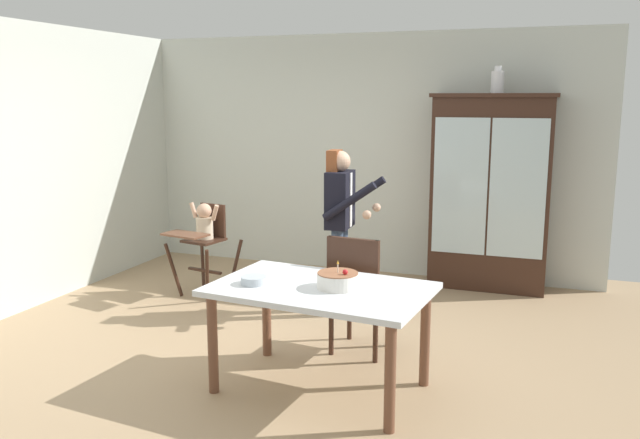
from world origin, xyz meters
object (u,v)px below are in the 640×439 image
adult_person (341,211)px  high_chair_with_toddler (204,232)px  birthday_cake (338,280)px  serving_bowl (254,280)px  ceramic_vase (498,81)px  dining_chair_far_side (357,287)px  china_cabinet (490,192)px  dining_table (320,300)px

adult_person → high_chair_with_toddler: bearing=84.4°
birthday_cake → serving_bowl: (-0.57, -0.11, -0.03)m
ceramic_vase → birthday_cake: 3.31m
adult_person → birthday_cake: size_ratio=5.47×
dining_chair_far_side → serving_bowl: bearing=61.8°
birthday_cake → dining_chair_far_side: size_ratio=0.29×
dining_chair_far_side → high_chair_with_toddler: bearing=-22.2°
high_chair_with_toddler → birthday_cake: size_ratio=3.39×
china_cabinet → high_chair_with_toddler: size_ratio=2.15×
dining_table → birthday_cake: 0.19m
adult_person → dining_table: adult_person is taller
high_chair_with_toddler → serving_bowl: (1.41, -1.78, 0.11)m
adult_person → birthday_cake: 1.69m
serving_bowl → dining_chair_far_side: dining_chair_far_side is taller
serving_bowl → ceramic_vase: bearing=66.8°
dining_table → birthday_cake: birthday_cake is taller
china_cabinet → serving_bowl: size_ratio=11.33×
high_chair_with_toddler → dining_chair_far_side: bearing=-16.5°
birthday_cake → dining_chair_far_side: 0.71m
china_cabinet → high_chair_with_toddler: 2.99m
high_chair_with_toddler → dining_table: (1.86, -1.68, -0.01)m
china_cabinet → serving_bowl: 3.29m
dining_table → dining_chair_far_side: (0.07, 0.67, -0.09)m
ceramic_vase → high_chair_with_toddler: size_ratio=0.28×
adult_person → birthday_cake: bearing=-165.3°
china_cabinet → adult_person: 1.79m
ceramic_vase → dining_chair_far_side: bearing=-109.2°
serving_bowl → dining_chair_far_side: size_ratio=0.19×
ceramic_vase → birthday_cake: bearing=-104.0°
adult_person → dining_chair_far_side: size_ratio=1.59×
china_cabinet → dining_chair_far_side: (-0.77, -2.25, -0.47)m
adult_person → dining_chair_far_side: adult_person is taller
ceramic_vase → serving_bowl: 3.58m
serving_bowl → dining_table: bearing=12.7°
serving_bowl → dining_chair_far_side: 0.95m
china_cabinet → dining_table: (-0.83, -2.92, -0.38)m
high_chair_with_toddler → dining_table: high_chair_with_toddler is taller
ceramic_vase → birthday_cake: ceramic_vase is taller
birthday_cake → dining_chair_far_side: dining_chair_far_side is taller
ceramic_vase → serving_bowl: size_ratio=1.50×
adult_person → serving_bowl: bearing=174.9°
high_chair_with_toddler → birthday_cake: 2.60m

